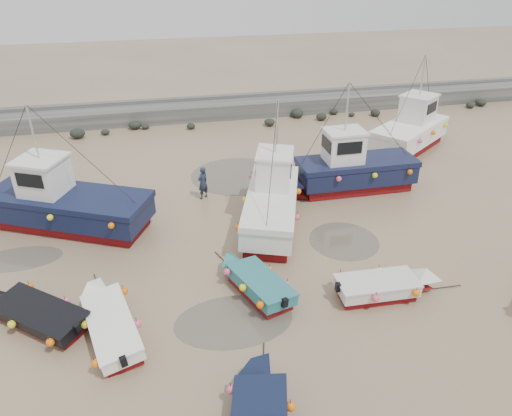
{
  "coord_description": "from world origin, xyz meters",
  "views": [
    {
      "loc": [
        -4.01,
        -17.0,
        12.71
      ],
      "look_at": [
        0.57,
        3.52,
        1.4
      ],
      "focal_mm": 35.0,
      "sensor_mm": 36.0,
      "label": 1
    }
  ],
  "objects_px": {
    "dinghy_5": "(385,285)",
    "cabin_boat_0": "(58,202)",
    "dinghy_0": "(111,320)",
    "cabin_boat_3": "(414,129)",
    "cabin_boat_2": "(346,169)",
    "dinghy_2": "(254,280)",
    "cabin_boat_1": "(271,197)",
    "dinghy_4": "(35,310)",
    "person": "(204,198)"
  },
  "relations": [
    {
      "from": "person",
      "to": "dinghy_5",
      "type": "bearing_deg",
      "value": 83.27
    },
    {
      "from": "dinghy_0",
      "to": "cabin_boat_3",
      "type": "relative_size",
      "value": 0.73
    },
    {
      "from": "dinghy_2",
      "to": "cabin_boat_3",
      "type": "xyz_separation_m",
      "value": [
        14.09,
        13.38,
        0.8
      ]
    },
    {
      "from": "dinghy_0",
      "to": "dinghy_5",
      "type": "bearing_deg",
      "value": -14.78
    },
    {
      "from": "dinghy_2",
      "to": "cabin_boat_2",
      "type": "bearing_deg",
      "value": 28.37
    },
    {
      "from": "cabin_boat_3",
      "to": "cabin_boat_0",
      "type": "bearing_deg",
      "value": -111.59
    },
    {
      "from": "dinghy_2",
      "to": "cabin_boat_3",
      "type": "relative_size",
      "value": 0.62
    },
    {
      "from": "cabin_boat_0",
      "to": "cabin_boat_3",
      "type": "height_order",
      "value": "same"
    },
    {
      "from": "dinghy_2",
      "to": "dinghy_5",
      "type": "bearing_deg",
      "value": -36.32
    },
    {
      "from": "dinghy_2",
      "to": "cabin_boat_2",
      "type": "xyz_separation_m",
      "value": [
        7.07,
        8.03,
        0.79
      ]
    },
    {
      "from": "dinghy_5",
      "to": "cabin_boat_3",
      "type": "relative_size",
      "value": 0.65
    },
    {
      "from": "cabin_boat_0",
      "to": "cabin_boat_1",
      "type": "xyz_separation_m",
      "value": [
        10.43,
        -1.83,
        0.04
      ]
    },
    {
      "from": "dinghy_2",
      "to": "cabin_boat_0",
      "type": "bearing_deg",
      "value": 118.28
    },
    {
      "from": "dinghy_5",
      "to": "cabin_boat_2",
      "type": "height_order",
      "value": "cabin_boat_2"
    },
    {
      "from": "cabin_boat_0",
      "to": "dinghy_2",
      "type": "bearing_deg",
      "value": -104.93
    },
    {
      "from": "dinghy_4",
      "to": "cabin_boat_3",
      "type": "xyz_separation_m",
      "value": [
        22.49,
        13.43,
        0.81
      ]
    },
    {
      "from": "dinghy_5",
      "to": "cabin_boat_0",
      "type": "relative_size",
      "value": 0.52
    },
    {
      "from": "dinghy_4",
      "to": "cabin_boat_1",
      "type": "bearing_deg",
      "value": -21.45
    },
    {
      "from": "cabin_boat_1",
      "to": "person",
      "type": "xyz_separation_m",
      "value": [
        -3.06,
        3.28,
        -1.34
      ]
    },
    {
      "from": "cabin_boat_1",
      "to": "dinghy_4",
      "type": "bearing_deg",
      "value": -133.58
    },
    {
      "from": "cabin_boat_0",
      "to": "cabin_boat_2",
      "type": "height_order",
      "value": "same"
    },
    {
      "from": "dinghy_4",
      "to": "dinghy_5",
      "type": "height_order",
      "value": "same"
    },
    {
      "from": "cabin_boat_2",
      "to": "dinghy_0",
      "type": "bearing_deg",
      "value": 126.11
    },
    {
      "from": "cabin_boat_1",
      "to": "person",
      "type": "bearing_deg",
      "value": 151.43
    },
    {
      "from": "cabin_boat_2",
      "to": "cabin_boat_3",
      "type": "distance_m",
      "value": 8.82
    },
    {
      "from": "dinghy_4",
      "to": "person",
      "type": "bearing_deg",
      "value": 0.55
    },
    {
      "from": "cabin_boat_1",
      "to": "cabin_boat_2",
      "type": "distance_m",
      "value": 5.57
    },
    {
      "from": "dinghy_4",
      "to": "cabin_boat_2",
      "type": "distance_m",
      "value": 17.48
    },
    {
      "from": "dinghy_0",
      "to": "cabin_boat_2",
      "type": "height_order",
      "value": "cabin_boat_2"
    },
    {
      "from": "dinghy_2",
      "to": "cabin_boat_2",
      "type": "height_order",
      "value": "cabin_boat_2"
    },
    {
      "from": "dinghy_4",
      "to": "person",
      "type": "distance_m",
      "value": 11.58
    },
    {
      "from": "cabin_boat_0",
      "to": "cabin_boat_3",
      "type": "distance_m",
      "value": 23.22
    },
    {
      "from": "dinghy_2",
      "to": "person",
      "type": "xyz_separation_m",
      "value": [
        -0.98,
        8.82,
        -0.56
      ]
    },
    {
      "from": "dinghy_4",
      "to": "cabin_boat_0",
      "type": "xyz_separation_m",
      "value": [
        0.07,
        7.42,
        0.76
      ]
    },
    {
      "from": "dinghy_4",
      "to": "person",
      "type": "xyz_separation_m",
      "value": [
        7.43,
        8.87,
        -0.55
      ]
    },
    {
      "from": "dinghy_2",
      "to": "cabin_boat_1",
      "type": "distance_m",
      "value": 5.97
    },
    {
      "from": "cabin_boat_1",
      "to": "cabin_boat_3",
      "type": "distance_m",
      "value": 14.33
    },
    {
      "from": "dinghy_2",
      "to": "person",
      "type": "bearing_deg",
      "value": 76.06
    },
    {
      "from": "dinghy_4",
      "to": "cabin_boat_1",
      "type": "height_order",
      "value": "cabin_boat_1"
    },
    {
      "from": "dinghy_5",
      "to": "cabin_boat_0",
      "type": "xyz_separation_m",
      "value": [
        -13.39,
        8.82,
        0.75
      ]
    },
    {
      "from": "cabin_boat_1",
      "to": "cabin_boat_3",
      "type": "xyz_separation_m",
      "value": [
        12.0,
        7.84,
        0.02
      ]
    },
    {
      "from": "dinghy_5",
      "to": "cabin_boat_3",
      "type": "bearing_deg",
      "value": 150.53
    },
    {
      "from": "cabin_boat_0",
      "to": "cabin_boat_2",
      "type": "xyz_separation_m",
      "value": [
        15.41,
        0.66,
        0.05
      ]
    },
    {
      "from": "cabin_boat_1",
      "to": "cabin_boat_3",
      "type": "bearing_deg",
      "value": 51.56
    },
    {
      "from": "cabin_boat_3",
      "to": "dinghy_0",
      "type": "bearing_deg",
      "value": -90.07
    },
    {
      "from": "cabin_boat_0",
      "to": "cabin_boat_3",
      "type": "bearing_deg",
      "value": -48.45
    },
    {
      "from": "dinghy_4",
      "to": "cabin_boat_0",
      "type": "height_order",
      "value": "cabin_boat_0"
    },
    {
      "from": "dinghy_5",
      "to": "dinghy_0",
      "type": "bearing_deg",
      "value": -89.5
    },
    {
      "from": "person",
      "to": "cabin_boat_2",
      "type": "bearing_deg",
      "value": 137.26
    },
    {
      "from": "dinghy_0",
      "to": "dinghy_2",
      "type": "relative_size",
      "value": 1.18
    }
  ]
}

